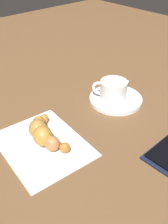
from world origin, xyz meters
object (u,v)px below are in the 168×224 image
espresso_cup (114,91)px  teaspoon (120,97)px  napkin (43,144)px  saucer (117,100)px  croissant (43,133)px  sugar_packet (105,94)px

espresso_cup → teaspoon: (-0.02, 0.00, -0.02)m
espresso_cup → napkin: 0.22m
saucer → espresso_cup: espresso_cup is taller
napkin → espresso_cup: bearing=-177.6°
teaspoon → croissant: size_ratio=0.97×
espresso_cup → sugar_packet: 0.04m
teaspoon → napkin: bearing=1.1°
napkin → croissant: 0.02m
espresso_cup → napkin: espresso_cup is taller
saucer → sugar_packet: (0.01, -0.03, 0.01)m
saucer → espresso_cup: 0.03m
espresso_cup → napkin: size_ratio=0.44×
teaspoon → croissant: bearing=-1.0°
croissant → napkin: bearing=44.9°
sugar_packet → napkin: 0.22m
espresso_cup → teaspoon: bearing=166.6°
teaspoon → napkin: 0.24m
sugar_packet → croissant: croissant is taller
teaspoon → sugar_packet: 0.04m
espresso_cup → croissant: espresso_cup is taller
teaspoon → napkin: teaspoon is taller
sugar_packet → croissant: size_ratio=0.54×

